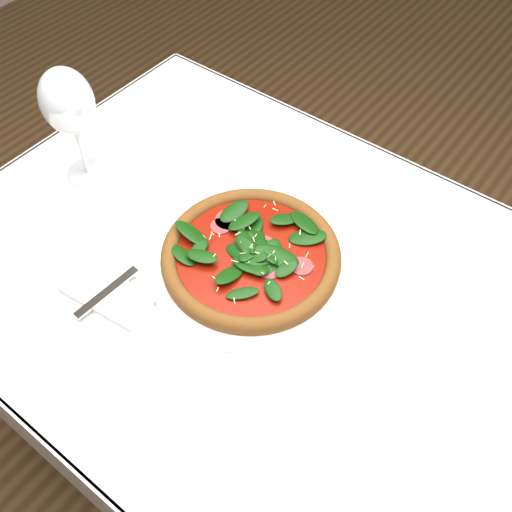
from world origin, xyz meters
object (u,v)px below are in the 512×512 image
Objects in this scene: wine_glass at (68,104)px; napkin at (108,295)px; plate at (251,261)px; pizza at (251,253)px.

napkin is (0.24, -0.18, -0.16)m from wine_glass.
pizza is (0.00, -0.00, 0.02)m from plate.
wine_glass is 1.54× the size of napkin.
pizza is 2.18× the size of napkin.
wine_glass is at bearing 143.72° from napkin.
napkin is at bearing -36.28° from wine_glass.
napkin is (-0.14, -0.19, -0.00)m from plate.
plate is 0.24m from napkin.
pizza is 1.41× the size of wine_glass.
plate is at bearing 90.00° from pizza.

